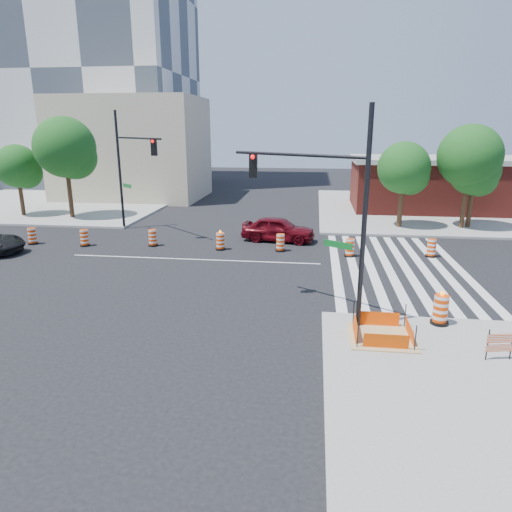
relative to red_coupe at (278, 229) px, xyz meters
name	(u,v)px	position (x,y,z in m)	size (l,w,h in m)	color
ground	(193,259)	(-4.33, -4.86, -0.79)	(120.00, 120.00, 0.00)	black
sidewalk_ne	(445,210)	(13.67, 13.14, -0.72)	(22.00, 22.00, 0.15)	gray
sidewalk_nw	(62,201)	(-22.33, 13.14, -0.72)	(22.00, 22.00, 0.15)	gray
crosswalk_east	(396,267)	(6.62, -4.86, -0.79)	(6.75, 13.50, 0.01)	silver
lane_centerline	(193,259)	(-4.33, -4.86, -0.79)	(14.00, 0.12, 0.01)	silver
excavation_pit	(382,335)	(4.67, -13.86, -0.57)	(2.20, 2.20, 0.90)	tan
brick_storefront	(447,184)	(13.67, 13.14, 1.53)	(16.50, 8.50, 4.60)	maroon
beige_midrise	(133,148)	(-16.33, 17.14, 4.21)	(14.00, 10.00, 10.00)	#B8AC8C
red_coupe	(278,229)	(0.00, 0.00, 0.00)	(1.87, 4.65, 1.58)	#55070F
signal_pole_se	(324,196)	(2.58, -12.19, 3.92)	(4.98, 3.20, 7.67)	black
signal_pole_nw	(130,160)	(-10.15, 1.28, 4.15)	(4.63, 4.17, 8.06)	black
pit_drum	(440,310)	(6.90, -12.45, -0.12)	(0.65, 0.65, 1.27)	black
barricade	(500,343)	(8.02, -14.97, -0.08)	(0.85, 0.21, 1.01)	#E53E04
tree_north_a	(18,169)	(-21.33, 5.67, 3.10)	(3.46, 3.41, 5.80)	#382314
tree_north_b	(66,151)	(-16.94, 5.40, 4.52)	(4.65, 4.65, 7.91)	#382314
tree_north_c	(404,171)	(8.40, 4.89, 3.33)	(3.69, 3.62, 6.15)	#382314
tree_north_d	(470,160)	(12.77, 5.14, 4.12)	(4.30, 4.30, 7.32)	#382314
tree_north_e	(475,173)	(13.30, 5.44, 3.17)	(3.50, 3.47, 5.90)	#382314
median_drum_0	(32,237)	(-15.20, -2.78, -0.31)	(0.60, 0.60, 1.02)	black
median_drum_1	(84,238)	(-11.72, -2.81, -0.31)	(0.60, 0.60, 1.02)	black
median_drum_2	(153,238)	(-7.56, -2.26, -0.31)	(0.60, 0.60, 1.02)	black
median_drum_3	(220,242)	(-3.25, -2.62, -0.30)	(0.60, 0.60, 1.18)	black
median_drum_4	(280,243)	(0.33, -2.48, -0.31)	(0.60, 0.60, 1.02)	black
median_drum_5	(350,248)	(4.32, -3.15, -0.31)	(0.60, 0.60, 1.02)	black
median_drum_6	(431,249)	(8.86, -2.65, -0.31)	(0.60, 0.60, 1.02)	black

